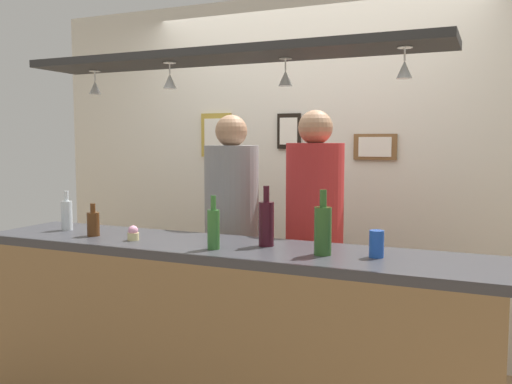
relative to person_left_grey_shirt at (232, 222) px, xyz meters
name	(u,v)px	position (x,y,z in m)	size (l,w,h in m)	color
back_wall	(310,173)	(0.25, 0.80, 0.28)	(4.40, 0.06, 2.60)	silver
bar_counter	(206,317)	(0.25, -0.80, -0.34)	(2.70, 0.55, 1.02)	#38383D
overhead_glass_rack	(224,56)	(0.25, -0.60, 0.93)	(2.20, 0.36, 0.04)	black
hanging_wineglass_far_left	(95,87)	(-0.61, -0.53, 0.82)	(0.07, 0.07, 0.13)	silver
hanging_wineglass_left	(170,80)	(-0.03, -0.64, 0.82)	(0.07, 0.07, 0.13)	silver
hanging_wineglass_center_left	(285,77)	(0.56, -0.53, 0.82)	(0.07, 0.07, 0.13)	silver
hanging_wineglass_center	(404,68)	(1.14, -0.63, 0.82)	(0.07, 0.07, 0.13)	silver
person_left_grey_shirt	(232,222)	(0.00, 0.00, 0.00)	(0.34, 0.34, 1.70)	#2D334C
person_right_red_shirt	(314,226)	(0.55, 0.00, 0.01)	(0.34, 0.34, 1.71)	#2D334C
bottle_beer_green_import	(214,228)	(0.28, -0.76, 0.09)	(0.06, 0.06, 0.26)	#336B2D
bottle_wine_dark_red	(266,222)	(0.48, -0.59, 0.11)	(0.08, 0.08, 0.30)	#380F19
bottle_beer_brown_stubby	(93,223)	(-0.50, -0.71, 0.06)	(0.07, 0.07, 0.18)	#512D14
bottle_champagne_green	(323,229)	(0.80, -0.68, 0.11)	(0.08, 0.08, 0.30)	#2D5623
bottle_soda_clear	(67,214)	(-0.77, -0.61, 0.08)	(0.06, 0.06, 0.23)	silver
drink_can	(377,244)	(1.04, -0.63, 0.05)	(0.07, 0.07, 0.12)	#1E4CB2
cupcake	(133,233)	(-0.22, -0.73, 0.03)	(0.06, 0.06, 0.08)	beige
picture_frame_caricature	(216,135)	(-0.51, 0.76, 0.56)	(0.26, 0.02, 0.34)	#B29338
picture_frame_lower_pair	(375,147)	(0.74, 0.76, 0.47)	(0.30, 0.02, 0.18)	brown
picture_frame_crest	(289,131)	(0.10, 0.76, 0.58)	(0.18, 0.02, 0.26)	black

